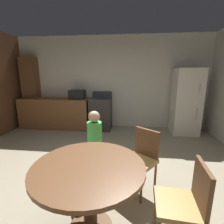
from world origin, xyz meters
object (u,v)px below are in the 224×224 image
at_px(oven_range, 101,114).
at_px(dining_table, 89,180).
at_px(refrigerator, 186,102).
at_px(person_child, 95,144).
at_px(chair_east, 186,201).
at_px(microwave, 77,94).
at_px(chair_northeast, 142,156).

height_order(oven_range, dining_table, oven_range).
bearing_deg(refrigerator, oven_range, 178.69).
bearing_deg(person_child, chair_east, 38.61).
distance_m(oven_range, dining_table, 3.28).
height_order(oven_range, microwave, microwave).
bearing_deg(refrigerator, microwave, 179.06).
bearing_deg(refrigerator, person_child, -131.32).
bearing_deg(microwave, chair_east, -58.13).
distance_m(chair_east, person_child, 1.42).
height_order(chair_east, chair_northeast, same).
bearing_deg(oven_range, microwave, -179.70).
height_order(refrigerator, person_child, refrigerator).
distance_m(refrigerator, person_child, 3.08).
height_order(dining_table, person_child, person_child).
height_order(refrigerator, chair_northeast, refrigerator).
distance_m(refrigerator, chair_northeast, 2.83).
distance_m(refrigerator, chair_east, 3.43).
bearing_deg(refrigerator, chair_northeast, -118.13).
bearing_deg(microwave, dining_table, -70.43).
xyz_separation_m(refrigerator, microwave, (-3.04, 0.05, 0.15)).
distance_m(oven_range, refrigerator, 2.39).
relative_size(refrigerator, person_child, 1.61).
relative_size(oven_range, refrigerator, 0.62).
bearing_deg(chair_northeast, dining_table, 0.00).
relative_size(oven_range, dining_table, 1.00).
bearing_deg(chair_east, microwave, -53.61).
bearing_deg(person_child, oven_range, 179.18).
bearing_deg(microwave, chair_northeast, -55.83).
bearing_deg(oven_range, chair_east, -67.54).
bearing_deg(chair_northeast, refrigerator, -169.91).
relative_size(refrigerator, microwave, 4.00).
distance_m(refrigerator, dining_table, 3.72).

